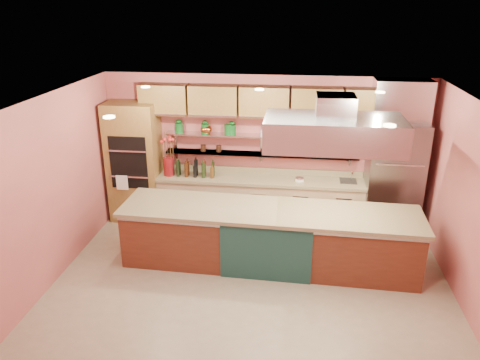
# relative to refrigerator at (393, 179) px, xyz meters

# --- Properties ---
(floor) EXTENTS (6.00, 5.00, 0.02)m
(floor) POSITION_rel_refrigerator_xyz_m (-2.35, -2.14, -1.06)
(floor) COLOR gray
(floor) RESTS_ON ground
(ceiling) EXTENTS (6.00, 5.00, 0.02)m
(ceiling) POSITION_rel_refrigerator_xyz_m (-2.35, -2.14, 1.75)
(ceiling) COLOR black
(ceiling) RESTS_ON wall_back
(wall_back) EXTENTS (6.00, 0.04, 2.80)m
(wall_back) POSITION_rel_refrigerator_xyz_m (-2.35, 0.36, 0.35)
(wall_back) COLOR #BC5C59
(wall_back) RESTS_ON floor
(wall_front) EXTENTS (6.00, 0.04, 2.80)m
(wall_front) POSITION_rel_refrigerator_xyz_m (-2.35, -4.64, 0.35)
(wall_front) COLOR #BC5C59
(wall_front) RESTS_ON floor
(wall_left) EXTENTS (0.04, 5.00, 2.80)m
(wall_left) POSITION_rel_refrigerator_xyz_m (-5.35, -2.14, 0.35)
(wall_left) COLOR #BC5C59
(wall_left) RESTS_ON floor
(wall_right) EXTENTS (0.04, 5.00, 2.80)m
(wall_right) POSITION_rel_refrigerator_xyz_m (0.65, -2.14, 0.35)
(wall_right) COLOR #BC5C59
(wall_right) RESTS_ON floor
(oven_stack) EXTENTS (0.95, 0.64, 2.30)m
(oven_stack) POSITION_rel_refrigerator_xyz_m (-4.80, 0.04, 0.10)
(oven_stack) COLOR olive
(oven_stack) RESTS_ON floor
(refrigerator) EXTENTS (0.95, 0.72, 2.10)m
(refrigerator) POSITION_rel_refrigerator_xyz_m (0.00, 0.00, 0.00)
(refrigerator) COLOR gray
(refrigerator) RESTS_ON floor
(back_counter) EXTENTS (3.84, 0.64, 0.93)m
(back_counter) POSITION_rel_refrigerator_xyz_m (-2.40, 0.06, -0.58)
(back_counter) COLOR tan
(back_counter) RESTS_ON floor
(wall_shelf_lower) EXTENTS (3.60, 0.26, 0.03)m
(wall_shelf_lower) POSITION_rel_refrigerator_xyz_m (-2.40, 0.23, 0.30)
(wall_shelf_lower) COLOR silver
(wall_shelf_lower) RESTS_ON wall_back
(wall_shelf_upper) EXTENTS (3.60, 0.26, 0.03)m
(wall_shelf_upper) POSITION_rel_refrigerator_xyz_m (-2.40, 0.23, 0.65)
(wall_shelf_upper) COLOR silver
(wall_shelf_upper) RESTS_ON wall_back
(upper_cabinets) EXTENTS (4.60, 0.36, 0.55)m
(upper_cabinets) POSITION_rel_refrigerator_xyz_m (-2.35, 0.18, 1.30)
(upper_cabinets) COLOR olive
(upper_cabinets) RESTS_ON wall_back
(range_hood) EXTENTS (2.00, 1.00, 0.45)m
(range_hood) POSITION_rel_refrigerator_xyz_m (-1.22, -1.40, 1.20)
(range_hood) COLOR silver
(range_hood) RESTS_ON ceiling
(ceiling_downlights) EXTENTS (4.00, 2.80, 0.02)m
(ceiling_downlights) POSITION_rel_refrigerator_xyz_m (-2.35, -1.94, 1.72)
(ceiling_downlights) COLOR #FFE5A5
(ceiling_downlights) RESTS_ON ceiling
(island) EXTENTS (4.67, 1.16, 0.97)m
(island) POSITION_rel_refrigerator_xyz_m (-2.12, -1.40, -0.57)
(island) COLOR #5E2A1B
(island) RESTS_ON floor
(flower_vase) EXTENTS (0.22, 0.22, 0.35)m
(flower_vase) POSITION_rel_refrigerator_xyz_m (-4.13, 0.01, 0.06)
(flower_vase) COLOR maroon
(flower_vase) RESTS_ON back_counter
(oil_bottle_cluster) EXTENTS (0.80, 0.38, 0.25)m
(oil_bottle_cluster) POSITION_rel_refrigerator_xyz_m (-3.61, 0.01, 0.00)
(oil_bottle_cluster) COLOR black
(oil_bottle_cluster) RESTS_ON back_counter
(kitchen_scale) EXTENTS (0.15, 0.12, 0.08)m
(kitchen_scale) POSITION_rel_refrigerator_xyz_m (-1.66, 0.01, -0.08)
(kitchen_scale) COLOR silver
(kitchen_scale) RESTS_ON back_counter
(bar_faucet) EXTENTS (0.03, 0.03, 0.20)m
(bar_faucet) POSITION_rel_refrigerator_xyz_m (-0.72, 0.11, -0.02)
(bar_faucet) COLOR silver
(bar_faucet) RESTS_ON back_counter
(copper_kettle) EXTENTS (0.20, 0.20, 0.16)m
(copper_kettle) POSITION_rel_refrigerator_xyz_m (-3.42, 0.23, 0.74)
(copper_kettle) COLOR #CB642E
(copper_kettle) RESTS_ON wall_shelf_upper
(green_canister) EXTENTS (0.17, 0.17, 0.18)m
(green_canister) POSITION_rel_refrigerator_xyz_m (-3.01, 0.23, 0.76)
(green_canister) COLOR #104D1B
(green_canister) RESTS_ON wall_shelf_upper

